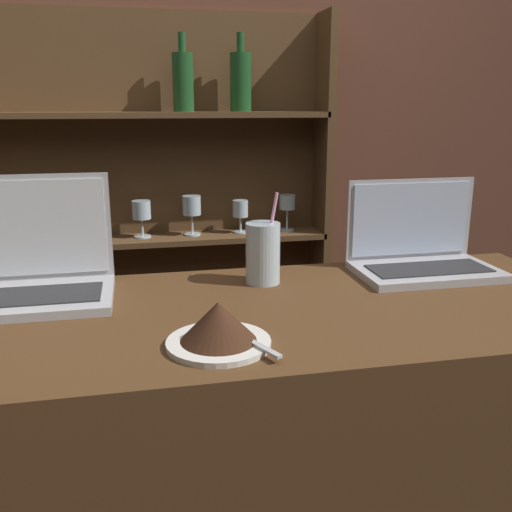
% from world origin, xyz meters
% --- Properties ---
extents(back_wall, '(7.00, 0.06, 2.70)m').
position_xyz_m(back_wall, '(0.00, 1.43, 1.35)').
color(back_wall, brown).
rests_on(back_wall, ground_plane).
extents(back_shelf, '(1.38, 0.18, 1.76)m').
position_xyz_m(back_shelf, '(-0.10, 1.35, 0.92)').
color(back_shelf, brown).
rests_on(back_shelf, ground_plane).
extents(laptop_near, '(0.30, 0.22, 0.25)m').
position_xyz_m(laptop_near, '(-0.33, 0.46, 1.12)').
color(laptop_near, '#ADADB2').
rests_on(laptop_near, bar_counter).
extents(laptop_far, '(0.33, 0.20, 0.21)m').
position_xyz_m(laptop_far, '(0.54, 0.46, 1.11)').
color(laptop_far, '#ADADB2').
rests_on(laptop_far, bar_counter).
extents(cake_plate, '(0.18, 0.18, 0.08)m').
position_xyz_m(cake_plate, '(-0.00, 0.13, 1.09)').
color(cake_plate, silver).
rests_on(cake_plate, bar_counter).
extents(water_glass, '(0.08, 0.08, 0.20)m').
position_xyz_m(water_glass, '(0.15, 0.45, 1.13)').
color(water_glass, silver).
rests_on(water_glass, bar_counter).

